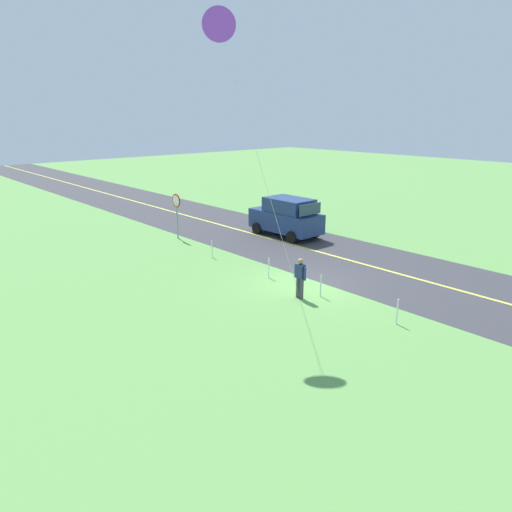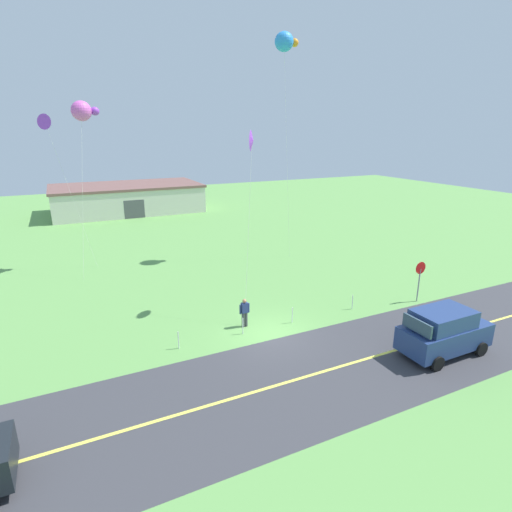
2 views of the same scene
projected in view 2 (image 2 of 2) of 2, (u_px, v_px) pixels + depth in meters
ground_plane at (271, 335)px, 21.00m from camera, size 120.00×120.00×0.10m
asphalt_road at (314, 374)px, 17.54m from camera, size 120.00×7.00×0.00m
road_centre_stripe at (314, 374)px, 17.54m from camera, size 120.00×0.16×0.00m
car_suv_foreground at (444, 331)px, 18.90m from camera, size 4.40×2.12×2.24m
stop_sign at (420, 274)px, 24.58m from camera, size 0.76×0.08×2.56m
person_adult_near at (245, 312)px, 21.61m from camera, size 0.58×0.22×1.60m
kite_red_low at (252, 141)px, 21.79m from camera, size 1.99×2.94×10.16m
kite_blue_mid at (82, 111)px, 28.59m from camera, size 2.58×3.78×12.15m
kite_yellow_high at (285, 42)px, 29.93m from camera, size 1.90×1.75×17.11m
kite_green_far at (45, 122)px, 28.77m from camera, size 2.76×1.95×11.28m
warehouse_distant at (127, 198)px, 52.76m from camera, size 18.36×10.20×3.50m
fence_post_0 at (178, 340)px, 19.52m from camera, size 0.05×0.05×0.90m
fence_post_1 at (243, 326)px, 20.93m from camera, size 0.05×0.05×0.90m
fence_post_2 at (292, 315)px, 22.16m from camera, size 0.05×0.05×0.90m
fence_post_3 at (352, 302)px, 23.86m from camera, size 0.05×0.05×0.90m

